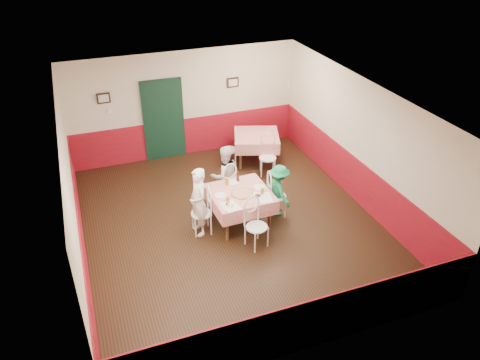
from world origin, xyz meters
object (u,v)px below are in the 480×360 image
object	(u,v)px
diner_right	(279,190)
chair_right	(276,196)
glass_c	(227,181)
beer_bottle	(238,177)
pizza	(243,193)
diner_left	(198,202)
main_table	(240,208)
chair_near	(257,227)
chair_left	(201,214)
diner_far	(225,175)
second_table	(256,148)
chair_second_b	(268,158)
wallet	(258,196)
chair_far	(226,185)
glass_a	(228,199)
chair_second_a	(229,150)
glass_b	(262,191)

from	to	relation	value
diner_right	chair_right	bearing A→B (deg)	86.32
glass_c	beer_bottle	distance (m)	0.27
pizza	diner_left	xyz separation A→B (m)	(-0.93, 0.04, -0.04)
main_table	chair_near	distance (m)	0.85
chair_left	diner_far	world-z (taller)	diner_far
second_table	beer_bottle	bearing A→B (deg)	-121.73
chair_second_b	diner_right	size ratio (longest dim) A/B	0.76
glass_c	chair_near	bearing A→B (deg)	-81.53
wallet	chair_right	bearing A→B (deg)	25.43
second_table	diner_left	size ratio (longest dim) A/B	0.76
diner_far	chair_near	bearing A→B (deg)	85.61
diner_left	diner_far	world-z (taller)	diner_left
chair_right	chair_far	bearing A→B (deg)	57.49
glass_a	diner_right	xyz separation A→B (m)	(1.26, 0.30, -0.23)
glass_a	beer_bottle	bearing A→B (deg)	55.81
glass_a	diner_right	size ratio (longest dim) A/B	0.11
chair_second_a	chair_second_b	xyz separation A→B (m)	(0.75, -0.75, 0.00)
beer_bottle	diner_right	xyz separation A→B (m)	(0.79, -0.39, -0.29)
pizza	wallet	world-z (taller)	pizza
glass_b	beer_bottle	bearing A→B (deg)	114.64
glass_b	diner_left	bearing A→B (deg)	172.06
chair_second_a	diner_far	bearing A→B (deg)	-3.42
chair_far	chair_left	bearing A→B (deg)	30.62
chair_left	glass_a	world-z (taller)	chair_left
wallet	diner_far	world-z (taller)	diner_far
chair_second_a	pizza	bearing A→B (deg)	6.12
second_table	chair_near	xyz separation A→B (m)	(-1.34, -3.31, 0.08)
chair_left	chair_second_a	world-z (taller)	same
pizza	glass_c	bearing A→B (deg)	111.76
wallet	glass_c	bearing A→B (deg)	121.72
glass_a	glass_b	xyz separation A→B (m)	(0.76, 0.05, -0.00)
glass_b	wallet	xyz separation A→B (m)	(-0.12, -0.05, -0.05)
glass_a	beer_bottle	world-z (taller)	beer_bottle
glass_c	main_table	bearing A→B (deg)	-68.50
second_table	chair_second_b	bearing A→B (deg)	-90.00
chair_left	chair_near	world-z (taller)	same
chair_far	glass_c	distance (m)	0.61
chair_second_b	diner_far	xyz separation A→B (m)	(-1.40, -0.81, 0.23)
chair_second_b	glass_b	size ratio (longest dim) A/B	7.13
chair_second_a	glass_a	bearing A→B (deg)	-0.60
wallet	chair_second_b	bearing A→B (deg)	59.22
glass_a	wallet	bearing A→B (deg)	0.22
chair_far	diner_left	size ratio (longest dim) A/B	0.61
chair_second_a	chair_second_b	distance (m)	1.06
second_table	chair_second_a	xyz separation A→B (m)	(-0.75, 0.00, 0.08)
chair_near	chair_second_b	xyz separation A→B (m)	(1.34, 2.56, 0.00)
pizza	glass_a	bearing A→B (deg)	-153.76
chair_second_b	beer_bottle	bearing A→B (deg)	-115.22
chair_second_a	pizza	world-z (taller)	chair_second_a
second_table	wallet	bearing A→B (deg)	-111.68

